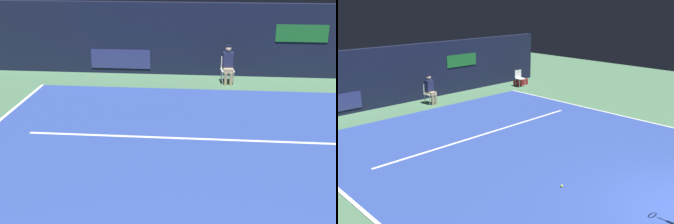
# 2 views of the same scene
# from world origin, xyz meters

# --- Properties ---
(ground_plane) EXTENTS (33.63, 33.63, 0.00)m
(ground_plane) POSITION_xyz_m (0.00, 5.20, 0.00)
(ground_plane) COLOR #4C7A56
(court_surface) EXTENTS (10.87, 12.39, 0.01)m
(court_surface) POSITION_xyz_m (0.00, 5.20, 0.01)
(court_surface) COLOR #2D479E
(court_surface) RESTS_ON ground
(line_sideline_left) EXTENTS (0.10, 12.39, 0.01)m
(line_sideline_left) POSITION_xyz_m (5.39, 5.20, 0.01)
(line_sideline_left) COLOR white
(line_sideline_left) RESTS_ON court_surface
(line_sideline_right) EXTENTS (0.10, 12.39, 0.01)m
(line_sideline_right) POSITION_xyz_m (-5.39, 5.20, 0.01)
(line_sideline_right) COLOR white
(line_sideline_right) RESTS_ON court_surface
(line_service) EXTENTS (8.48, 0.10, 0.01)m
(line_service) POSITION_xyz_m (0.00, 7.36, 0.01)
(line_service) COLOR white
(line_service) RESTS_ON court_surface
(back_wall) EXTENTS (17.15, 0.33, 2.60)m
(back_wall) POSITION_xyz_m (-0.00, 13.27, 1.30)
(back_wall) COLOR #141933
(back_wall) RESTS_ON ground
(line_judge_on_chair) EXTENTS (0.48, 0.56, 1.32)m
(line_judge_on_chair) POSITION_xyz_m (0.88, 12.17, 0.69)
(line_judge_on_chair) COLOR white
(line_judge_on_chair) RESTS_ON ground
(courtside_chair_near) EXTENTS (0.48, 0.46, 0.88)m
(courtside_chair_near) POSITION_xyz_m (6.35, 11.89, 0.50)
(courtside_chair_near) COLOR white
(courtside_chair_near) RESTS_ON ground
(tennis_ball) EXTENTS (0.07, 0.07, 0.07)m
(tennis_ball) POSITION_xyz_m (-1.26, 3.01, 0.05)
(tennis_ball) COLOR #CCE033
(tennis_ball) RESTS_ON court_surface
(equipment_bag) EXTENTS (0.85, 0.34, 0.32)m
(equipment_bag) POSITION_xyz_m (6.64, 12.07, 0.16)
(equipment_bag) COLOR maroon
(equipment_bag) RESTS_ON ground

